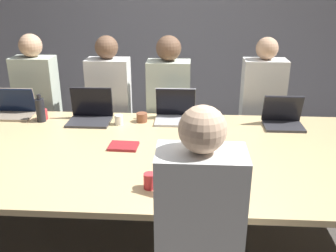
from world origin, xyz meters
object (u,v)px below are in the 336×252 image
Objects in this scene: laptop_far_right at (283,117)px; cup_near_midright at (150,181)px; person_far_center at (169,112)px; person_far_midleft at (110,110)px; person_near_midright at (198,248)px; cup_far_left at (43,114)px; laptop_far_left at (14,108)px; stapler at (171,159)px; laptop_far_midleft at (90,112)px; laptop_near_midright at (194,181)px; cup_far_center at (142,117)px; laptop_far_center at (175,111)px; person_far_left at (39,107)px; bottle_far_left at (40,110)px; person_far_right at (261,112)px; cup_far_midleft at (119,120)px.

laptop_far_right is 1.47m from cup_near_midright.
person_far_center is 1.01× the size of person_far_midleft.
person_near_midright is 2.04m from cup_far_left.
laptop_far_left is at bearing -44.87° from person_near_midright.
laptop_far_left reaches higher than stapler.
laptop_far_midleft is 0.48m from person_far_midleft.
person_near_midright reaches higher than cup_far_left.
laptop_far_right is 1.33m from laptop_near_midright.
cup_far_center is 0.27× the size of laptop_near_midright.
laptop_far_center is 1.00× the size of laptop_near_midright.
laptop_far_left is (-1.60, 1.21, -0.00)m from laptop_near_midright.
person_far_left reaches higher than stapler.
bottle_far_left reaches higher than stapler.
cup_near_midright is (-0.26, 0.03, -0.03)m from laptop_near_midright.
person_far_midleft is at bearing 174.09° from person_far_center.
laptop_far_midleft is 1.79m from person_near_midright.
person_far_left reaches higher than person_far_midleft.
person_far_right is 1.00× the size of person_near_midright.
cup_far_midleft is 0.06× the size of person_far_left.
laptop_far_center is 2.26× the size of stapler.
person_far_left is at bearing 143.32° from laptop_far_midleft.
laptop_far_center is at bearing -30.60° from person_far_midleft.
person_far_center reaches higher than laptop_far_midleft.
person_near_midright is 14.88× the size of cup_near_midright.
laptop_far_center is 1.61m from person_near_midright.
cup_far_midleft is 0.69m from cup_far_left.
laptop_far_right is 1.16m from stapler.
cup_far_center is 0.07× the size of person_far_right.
laptop_far_midleft is 0.27m from cup_far_midleft.
laptop_far_left is at bearing 178.03° from stapler.
laptop_far_center is at bearing 118.46° from stapler.
laptop_far_center is 0.73m from laptop_far_midleft.
person_far_right is 3.86× the size of laptop_far_midleft.
cup_far_center is 0.07× the size of person_far_left.
laptop_far_right is 0.55m from person_far_right.
laptop_far_left is (-1.63, 1.62, 0.13)m from person_near_midright.
laptop_far_right is 1.37m from cup_far_midleft.
person_far_midleft is at bearing 41.44° from cup_far_left.
person_far_right reaches higher than cup_far_center.
person_far_left is 5.81× the size of bottle_far_left.
stapler is at bearing -140.62° from laptop_far_right.
laptop_far_right is at bearing -115.53° from person_near_midright.
person_far_midleft is 14.96× the size of cup_near_midright.
laptop_far_midleft is 0.84m from person_far_left.
cup_near_midright is 1.79m from laptop_far_left.
stapler is at bearing -69.16° from cup_far_center.
bottle_far_left is at bearing -23.39° from laptop_far_left.
cup_far_midleft is (-1.29, -0.59, 0.10)m from person_far_right.
laptop_near_midright reaches higher than cup_far_center.
laptop_far_midleft is at bearing -1.20° from cup_far_left.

